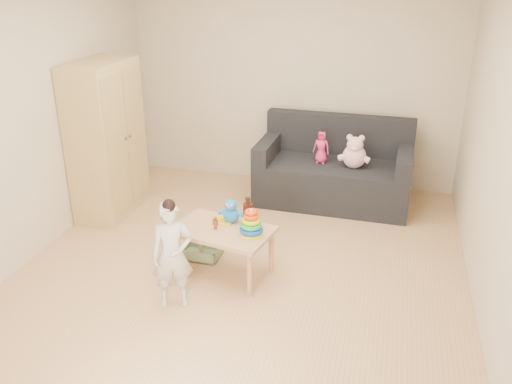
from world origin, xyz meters
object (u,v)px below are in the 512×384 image
(wardrobe, at_px, (107,140))
(toddler, at_px, (172,256))
(sofa, at_px, (333,182))
(play_table, at_px, (223,251))

(wardrobe, relative_size, toddler, 1.89)
(wardrobe, xyz_separation_m, sofa, (2.37, 0.85, -0.59))
(wardrobe, xyz_separation_m, toddler, (1.36, -1.53, -0.39))
(wardrobe, distance_m, play_table, 1.99)
(wardrobe, bearing_deg, sofa, 19.67)
(toddler, bearing_deg, play_table, 42.48)
(sofa, xyz_separation_m, toddler, (-1.00, -2.38, 0.20))
(sofa, relative_size, toddler, 1.95)
(toddler, bearing_deg, sofa, 43.88)
(play_table, relative_size, toddler, 0.96)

